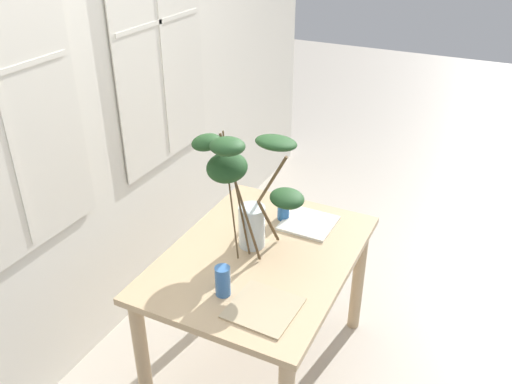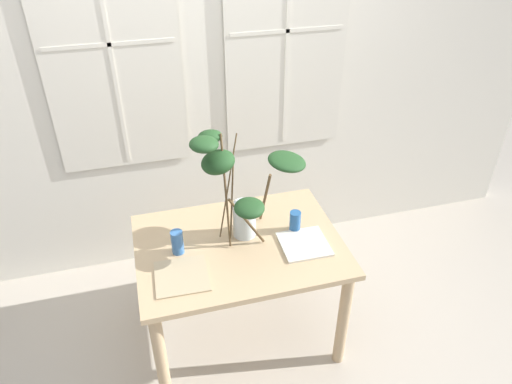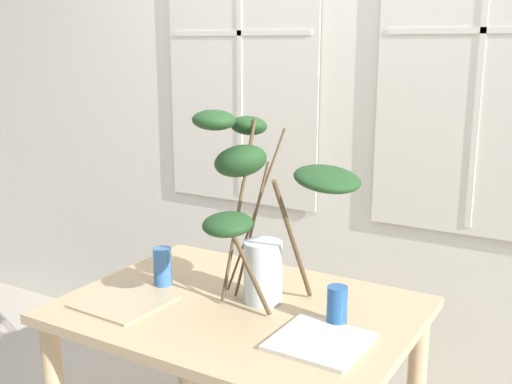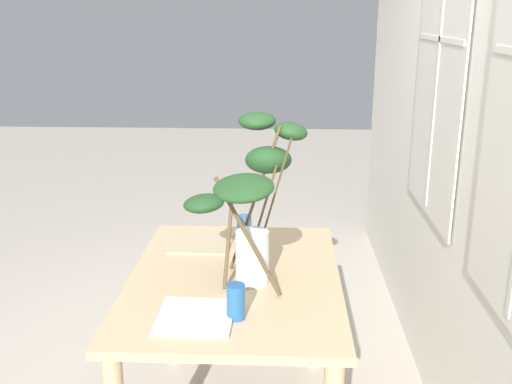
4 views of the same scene
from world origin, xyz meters
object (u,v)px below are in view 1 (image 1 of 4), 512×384
at_px(drinking_glass_blue_left, 223,281).
at_px(plate_square_left, 263,308).
at_px(dining_table, 261,273).
at_px(drinking_glass_blue_right, 284,208).
at_px(plate_square_right, 309,223).
at_px(vase_with_branches, 249,182).

bearing_deg(drinking_glass_blue_left, plate_square_left, -92.90).
relative_size(dining_table, drinking_glass_blue_left, 8.25).
relative_size(drinking_glass_blue_left, drinking_glass_blue_right, 1.10).
distance_m(plate_square_left, plate_square_right, 0.70).
bearing_deg(vase_with_branches, drinking_glass_blue_right, -8.11).
xyz_separation_m(dining_table, vase_with_branches, (0.03, 0.08, 0.47)).
bearing_deg(drinking_glass_blue_left, plate_square_right, -10.35).
distance_m(vase_with_branches, drinking_glass_blue_right, 0.43).
bearing_deg(dining_table, drinking_glass_blue_right, 5.41).
bearing_deg(plate_square_left, drinking_glass_blue_right, 17.12).
height_order(vase_with_branches, drinking_glass_blue_right, vase_with_branches).
bearing_deg(drinking_glass_blue_right, dining_table, -174.59).
xyz_separation_m(drinking_glass_blue_left, plate_square_right, (0.69, -0.13, -0.06)).
xyz_separation_m(vase_with_branches, drinking_glass_blue_left, (-0.37, -0.06, -0.29)).
xyz_separation_m(plate_square_left, plate_square_right, (0.70, 0.07, 0.00)).
bearing_deg(vase_with_branches, plate_square_left, -145.75).
relative_size(drinking_glass_blue_left, plate_square_right, 0.53).
bearing_deg(plate_square_right, dining_table, 162.73).
distance_m(vase_with_branches, plate_square_left, 0.57).
height_order(drinking_glass_blue_left, plate_square_right, drinking_glass_blue_left).
bearing_deg(vase_with_branches, dining_table, -110.46).
relative_size(dining_table, plate_square_right, 4.41).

